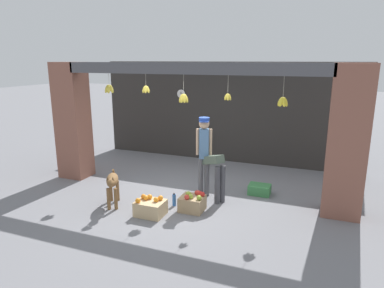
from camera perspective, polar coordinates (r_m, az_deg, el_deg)
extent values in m
plane|color=slate|center=(7.62, -1.24, -8.79)|extent=(60.00, 60.00, 0.00)
cube|color=#2D2B28|center=(10.03, 5.43, 5.25)|extent=(7.60, 0.12, 2.88)
cube|color=brown|center=(9.09, -19.25, 3.64)|extent=(0.70, 0.60, 2.88)
cube|color=brown|center=(6.97, 24.44, 0.24)|extent=(0.70, 0.60, 2.88)
cube|color=#4C4C51|center=(7.14, -0.98, 12.50)|extent=(5.70, 0.24, 0.24)
cylinder|color=#B2AD99|center=(8.09, -13.70, 10.51)|extent=(0.01, 0.01, 0.26)
ellipsoid|color=yellow|center=(8.07, -13.29, 8.94)|extent=(0.14, 0.08, 0.22)
ellipsoid|color=yellow|center=(8.13, -13.31, 8.97)|extent=(0.10, 0.14, 0.22)
ellipsoid|color=yellow|center=(8.15, -13.74, 8.96)|extent=(0.13, 0.12, 0.23)
ellipsoid|color=yellow|center=(8.10, -13.99, 8.91)|extent=(0.13, 0.12, 0.23)
ellipsoid|color=yellow|center=(8.05, -13.72, 8.90)|extent=(0.10, 0.14, 0.22)
cylinder|color=#B2AD99|center=(7.53, -7.71, 10.57)|extent=(0.01, 0.01, 0.25)
ellipsoid|color=yellow|center=(7.53, -7.37, 9.02)|extent=(0.11, 0.06, 0.18)
ellipsoid|color=yellow|center=(7.58, -7.42, 9.05)|extent=(0.08, 0.11, 0.18)
ellipsoid|color=yellow|center=(7.59, -7.81, 9.04)|extent=(0.11, 0.09, 0.18)
ellipsoid|color=yellow|center=(7.54, -8.00, 9.01)|extent=(0.11, 0.09, 0.18)
ellipsoid|color=yellow|center=(7.51, -7.73, 8.99)|extent=(0.08, 0.11, 0.18)
cylinder|color=#B2AD99|center=(7.17, -1.43, 9.94)|extent=(0.01, 0.01, 0.40)
ellipsoid|color=gold|center=(7.17, -1.04, 7.61)|extent=(0.13, 0.07, 0.21)
ellipsoid|color=gold|center=(7.22, -1.06, 7.65)|extent=(0.11, 0.12, 0.22)
ellipsoid|color=gold|center=(7.24, -1.35, 7.67)|extent=(0.09, 0.13, 0.21)
ellipsoid|color=gold|center=(7.23, -1.68, 7.66)|extent=(0.13, 0.10, 0.21)
ellipsoid|color=gold|center=(7.19, -1.82, 7.62)|extent=(0.13, 0.10, 0.21)
ellipsoid|color=gold|center=(7.15, -1.65, 7.59)|extent=(0.09, 0.13, 0.21)
ellipsoid|color=gold|center=(7.14, -1.30, 7.58)|extent=(0.11, 0.12, 0.22)
cylinder|color=#B2AD99|center=(6.85, 6.03, 9.85)|extent=(0.01, 0.01, 0.36)
ellipsoid|color=gold|center=(6.86, 6.27, 7.79)|extent=(0.10, 0.05, 0.15)
ellipsoid|color=gold|center=(6.90, 6.14, 7.83)|extent=(0.07, 0.09, 0.15)
ellipsoid|color=gold|center=(6.90, 5.78, 7.83)|extent=(0.09, 0.08, 0.16)
ellipsoid|color=gold|center=(6.86, 5.68, 7.80)|extent=(0.09, 0.08, 0.16)
ellipsoid|color=gold|center=(6.83, 5.99, 7.77)|extent=(0.07, 0.09, 0.15)
cylinder|color=#B2AD99|center=(6.65, 15.04, 9.22)|extent=(0.01, 0.01, 0.39)
ellipsoid|color=yellow|center=(6.67, 15.30, 6.79)|extent=(0.13, 0.07, 0.20)
ellipsoid|color=yellow|center=(6.71, 15.14, 6.84)|extent=(0.10, 0.12, 0.20)
ellipsoid|color=yellow|center=(6.72, 14.72, 6.87)|extent=(0.10, 0.12, 0.20)
ellipsoid|color=yellow|center=(6.68, 14.47, 6.85)|extent=(0.13, 0.07, 0.20)
ellipsoid|color=yellow|center=(6.64, 14.64, 6.79)|extent=(0.10, 0.12, 0.20)
ellipsoid|color=yellow|center=(6.63, 15.05, 6.76)|extent=(0.10, 0.12, 0.20)
ellipsoid|color=brown|center=(7.21, -13.13, -5.81)|extent=(0.49, 0.63, 0.23)
cylinder|color=brown|center=(7.11, -12.59, -8.90)|extent=(0.07, 0.07, 0.45)
cylinder|color=brown|center=(7.12, -13.73, -8.92)|extent=(0.07, 0.07, 0.45)
cylinder|color=brown|center=(7.52, -12.29, -7.59)|extent=(0.07, 0.07, 0.45)
cylinder|color=brown|center=(7.54, -13.37, -7.61)|extent=(0.07, 0.07, 0.45)
ellipsoid|color=brown|center=(6.89, -13.41, -6.29)|extent=(0.24, 0.26, 0.16)
cone|color=brown|center=(6.85, -13.06, -5.62)|extent=(0.05, 0.05, 0.07)
cone|color=brown|center=(6.86, -13.84, -5.64)|extent=(0.05, 0.05, 0.07)
cylinder|color=brown|center=(7.50, -12.91, -4.82)|extent=(0.13, 0.19, 0.24)
cylinder|color=#56565B|center=(7.53, 2.50, -5.55)|extent=(0.11, 0.11, 0.86)
cylinder|color=#56565B|center=(7.54, 1.43, -5.52)|extent=(0.11, 0.11, 0.86)
cube|color=#4C7099|center=(7.32, 2.01, 0.06)|extent=(0.24, 0.22, 0.65)
cylinder|color=tan|center=(7.31, 3.11, 0.33)|extent=(0.06, 0.06, 0.57)
cylinder|color=tan|center=(7.32, 0.92, 0.37)|extent=(0.06, 0.06, 0.57)
sphere|color=tan|center=(7.23, 2.04, 3.41)|extent=(0.22, 0.22, 0.22)
cylinder|color=#234299|center=(7.21, 2.05, 4.15)|extent=(0.23, 0.23, 0.08)
cube|color=#234299|center=(7.11, 2.01, 3.73)|extent=(0.22, 0.17, 0.01)
cylinder|color=#424247|center=(7.16, 4.21, -6.87)|extent=(0.11, 0.11, 0.80)
cylinder|color=#424247|center=(7.24, 5.11, -6.65)|extent=(0.11, 0.11, 0.80)
cube|color=#4C5B4C|center=(7.26, 3.43, -2.61)|extent=(0.61, 0.53, 0.31)
sphere|color=black|center=(7.53, 1.78, -1.40)|extent=(0.19, 0.19, 0.19)
cube|color=tan|center=(6.78, -6.93, -10.55)|extent=(0.54, 0.44, 0.29)
sphere|color=orange|center=(6.81, -7.06, -8.73)|extent=(0.10, 0.10, 0.10)
sphere|color=orange|center=(6.77, -7.69, -8.87)|extent=(0.10, 0.10, 0.10)
sphere|color=orange|center=(6.84, -8.10, -8.66)|extent=(0.10, 0.10, 0.10)
sphere|color=orange|center=(6.74, -5.27, -8.94)|extent=(0.10, 0.10, 0.10)
sphere|color=orange|center=(6.67, -6.01, -9.21)|extent=(0.10, 0.10, 0.10)
sphere|color=orange|center=(6.67, -9.01, -9.30)|extent=(0.10, 0.10, 0.10)
cube|color=tan|center=(6.92, 0.05, -9.89)|extent=(0.46, 0.43, 0.29)
sphere|color=red|center=(6.73, -0.87, -8.85)|extent=(0.10, 0.10, 0.10)
sphere|color=#99B238|center=(6.88, -0.52, -8.34)|extent=(0.10, 0.10, 0.10)
sphere|color=red|center=(6.95, 0.83, -8.11)|extent=(0.10, 0.10, 0.10)
sphere|color=#99B238|center=(6.89, -0.62, -8.28)|extent=(0.10, 0.10, 0.10)
sphere|color=red|center=(6.93, 1.08, -8.15)|extent=(0.10, 0.10, 0.10)
sphere|color=red|center=(6.90, 1.39, -8.27)|extent=(0.10, 0.10, 0.10)
sphere|color=red|center=(6.87, 1.75, -8.36)|extent=(0.10, 0.10, 0.10)
sphere|color=#99B238|center=(6.70, 1.18, -8.95)|extent=(0.10, 0.10, 0.10)
sphere|color=#99B238|center=(6.76, -0.25, -8.73)|extent=(0.10, 0.10, 0.10)
cube|color=#387A42|center=(7.86, 11.18, -7.46)|extent=(0.48, 0.34, 0.22)
cylinder|color=#2D60AD|center=(7.15, -3.00, -9.32)|extent=(0.07, 0.07, 0.24)
cylinder|color=black|center=(7.10, -3.01, -8.31)|extent=(0.04, 0.04, 0.03)
cylinder|color=black|center=(10.34, -1.81, 8.37)|extent=(0.27, 0.01, 0.27)
cylinder|color=white|center=(10.33, -1.83, 8.36)|extent=(0.25, 0.02, 0.25)
cube|color=black|center=(10.32, -1.86, 8.51)|extent=(0.01, 0.01, 0.07)
cube|color=black|center=(10.31, -1.67, 8.35)|extent=(0.10, 0.01, 0.01)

